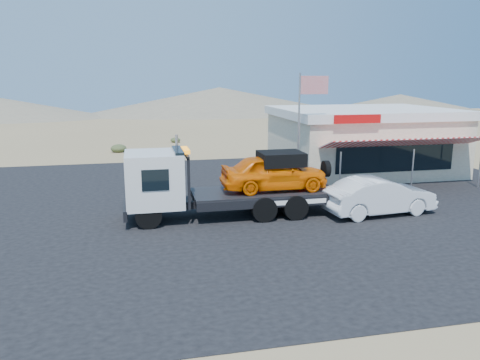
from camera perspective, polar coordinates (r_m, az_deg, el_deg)
The scene contains 7 objects.
ground at distance 19.02m, azimuth -2.04°, elevation -5.34°, with size 120.00×120.00×0.00m, color #8B764F.
asphalt_lot at distance 22.24m, azimuth 1.65°, elevation -2.68°, with size 32.00×24.00×0.02m, color black.
tow_truck at distance 19.63m, azimuth -1.62°, elevation 0.04°, with size 8.86×2.63×2.96m.
white_sedan at distance 20.94m, azimuth 16.57°, elevation -1.87°, with size 1.69×4.85×1.60m, color silver.
jerky_store at distance 30.35m, azimuth 14.67°, elevation 4.81°, with size 10.40×9.97×3.90m.
flagpole at distance 23.86m, azimuth 7.73°, elevation 7.42°, with size 1.55×0.10×6.00m.
distant_hills at distance 73.37m, azimuth -17.68°, elevation 8.80°, with size 126.00×48.00×4.20m.
Camera 1 is at (-3.22, -17.83, 5.81)m, focal length 35.00 mm.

